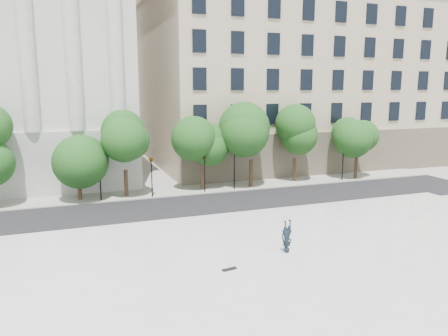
{
  "coord_description": "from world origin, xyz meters",
  "views": [
    {
      "loc": [
        -8.7,
        -16.02,
        9.78
      ],
      "look_at": [
        0.76,
        10.0,
        4.72
      ],
      "focal_mm": 35.0,
      "sensor_mm": 36.0,
      "label": 1
    }
  ],
  "objects_px": {
    "traffic_light_west": "(151,157)",
    "skateboard": "(229,269)",
    "person_lying": "(287,248)",
    "traffic_light_east": "(205,155)"
  },
  "relations": [
    {
      "from": "person_lying",
      "to": "skateboard",
      "type": "distance_m",
      "value": 4.19
    },
    {
      "from": "person_lying",
      "to": "traffic_light_west",
      "type": "bearing_deg",
      "value": 98.79
    },
    {
      "from": "traffic_light_west",
      "to": "traffic_light_east",
      "type": "relative_size",
      "value": 1.03
    },
    {
      "from": "person_lying",
      "to": "skateboard",
      "type": "bearing_deg",
      "value": -169.35
    },
    {
      "from": "traffic_light_east",
      "to": "person_lying",
      "type": "xyz_separation_m",
      "value": [
        -0.42,
        -17.05,
        -2.93
      ]
    },
    {
      "from": "traffic_light_west",
      "to": "person_lying",
      "type": "xyz_separation_m",
      "value": [
        4.58,
        -17.05,
        -3.06
      ]
    },
    {
      "from": "skateboard",
      "to": "traffic_light_west",
      "type": "bearing_deg",
      "value": 82.28
    },
    {
      "from": "person_lying",
      "to": "traffic_light_east",
      "type": "bearing_deg",
      "value": 82.37
    },
    {
      "from": "traffic_light_west",
      "to": "skateboard",
      "type": "bearing_deg",
      "value": -88.19
    },
    {
      "from": "person_lying",
      "to": "skateboard",
      "type": "xyz_separation_m",
      "value": [
        -4.0,
        -1.21,
        -0.22
      ]
    }
  ]
}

